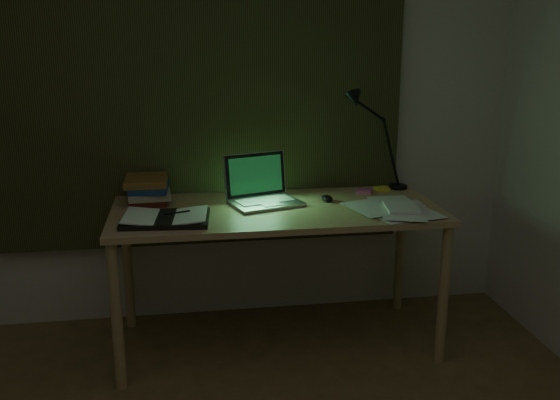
# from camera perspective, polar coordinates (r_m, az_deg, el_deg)

# --- Properties ---
(wall_back) EXTENTS (3.50, 0.00, 2.50)m
(wall_back) POSITION_cam_1_polar(r_m,az_deg,el_deg) (3.43, -7.37, 9.18)
(wall_back) COLOR silver
(wall_back) RESTS_ON ground
(curtain) EXTENTS (2.20, 0.06, 2.00)m
(curtain) POSITION_cam_1_polar(r_m,az_deg,el_deg) (3.37, -7.46, 12.49)
(curtain) COLOR #2C2E17
(curtain) RESTS_ON wall_back
(desk) EXTENTS (1.64, 0.72, 0.75)m
(desk) POSITION_cam_1_polar(r_m,az_deg,el_deg) (3.25, -0.33, -7.06)
(desk) COLOR tan
(desk) RESTS_ON floor
(laptop) EXTENTS (0.44, 0.47, 0.25)m
(laptop) POSITION_cam_1_polar(r_m,az_deg,el_deg) (3.15, -1.29, 1.72)
(laptop) COLOR #A4A4A8
(laptop) RESTS_ON desk
(open_textbook) EXTENTS (0.42, 0.32, 0.03)m
(open_textbook) POSITION_cam_1_polar(r_m,az_deg,el_deg) (2.95, -10.40, -1.61)
(open_textbook) COLOR white
(open_textbook) RESTS_ON desk
(book_stack) EXTENTS (0.21, 0.26, 0.13)m
(book_stack) POSITION_cam_1_polar(r_m,az_deg,el_deg) (3.28, -11.95, 0.96)
(book_stack) COLOR white
(book_stack) RESTS_ON desk
(loose_papers) EXTENTS (0.39, 0.41, 0.02)m
(loose_papers) POSITION_cam_1_polar(r_m,az_deg,el_deg) (3.13, 10.02, -0.75)
(loose_papers) COLOR white
(loose_papers) RESTS_ON desk
(mouse) EXTENTS (0.06, 0.09, 0.03)m
(mouse) POSITION_cam_1_polar(r_m,az_deg,el_deg) (3.25, 4.32, 0.15)
(mouse) COLOR black
(mouse) RESTS_ON desk
(sticky_yellow) EXTENTS (0.08, 0.08, 0.02)m
(sticky_yellow) POSITION_cam_1_polar(r_m,az_deg,el_deg) (3.51, 9.30, 1.03)
(sticky_yellow) COLOR #FFEF35
(sticky_yellow) RESTS_ON desk
(sticky_pink) EXTENTS (0.11, 0.11, 0.02)m
(sticky_pink) POSITION_cam_1_polar(r_m,az_deg,el_deg) (3.44, 7.70, 0.81)
(sticky_pink) COLOR #DB5597
(sticky_pink) RESTS_ON desk
(desk_lamp) EXTENTS (0.38, 0.31, 0.54)m
(desk_lamp) POSITION_cam_1_polar(r_m,az_deg,el_deg) (3.51, 10.97, 5.33)
(desk_lamp) COLOR black
(desk_lamp) RESTS_ON desk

